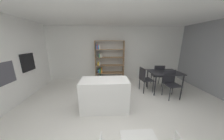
# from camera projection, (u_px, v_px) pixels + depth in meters

# --- Properties ---
(ground_plane) EXTENTS (10.19, 10.19, 0.00)m
(ground_plane) POSITION_uv_depth(u_px,v_px,m) (115.00, 111.00, 2.97)
(ground_plane) COLOR silver
(ceiling_slab) EXTENTS (7.40, 5.65, 0.06)m
(ceiling_slab) POSITION_uv_depth(u_px,v_px,m) (116.00, 5.00, 2.29)
(ceiling_slab) COLOR white
(ceiling_slab) RESTS_ON ground_plane
(back_partition) EXTENTS (7.40, 0.06, 2.63)m
(back_partition) POSITION_uv_depth(u_px,v_px,m) (111.00, 54.00, 5.33)
(back_partition) COLOR silver
(back_partition) RESTS_ON ground_plane
(built_in_oven) EXTENTS (0.06, 0.60, 0.61)m
(built_in_oven) POSITION_uv_depth(u_px,v_px,m) (28.00, 62.00, 3.67)
(built_in_oven) COLOR black
(built_in_oven) RESTS_ON ground_plane
(kitchen_island) EXTENTS (1.31, 0.66, 0.89)m
(kitchen_island) POSITION_uv_depth(u_px,v_px,m) (105.00, 94.00, 2.98)
(kitchen_island) COLOR white
(kitchen_island) RESTS_ON ground_plane
(open_bookshelf) EXTENTS (1.38, 0.37, 1.95)m
(open_bookshelf) POSITION_uv_depth(u_px,v_px,m) (106.00, 62.00, 5.13)
(open_bookshelf) COLOR #997551
(open_bookshelf) RESTS_ON ground_plane
(dining_table) EXTENTS (1.13, 0.87, 0.78)m
(dining_table) POSITION_uv_depth(u_px,v_px,m) (164.00, 74.00, 4.06)
(dining_table) COLOR #232328
(dining_table) RESTS_ON ground_plane
(dining_chair_near) EXTENTS (0.50, 0.49, 0.94)m
(dining_chair_near) POSITION_uv_depth(u_px,v_px,m) (171.00, 81.00, 3.65)
(dining_chair_near) COLOR #232328
(dining_chair_near) RESTS_ON ground_plane
(dining_chair_far) EXTENTS (0.46, 0.46, 0.94)m
(dining_chair_far) POSITION_uv_depth(u_px,v_px,m) (158.00, 74.00, 4.54)
(dining_chair_far) COLOR #232328
(dining_chair_far) RESTS_ON ground_plane
(dining_chair_island_side) EXTENTS (0.48, 0.49, 0.94)m
(dining_chair_island_side) POSITION_uv_depth(u_px,v_px,m) (144.00, 78.00, 4.04)
(dining_chair_island_side) COLOR #232328
(dining_chair_island_side) RESTS_ON ground_plane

